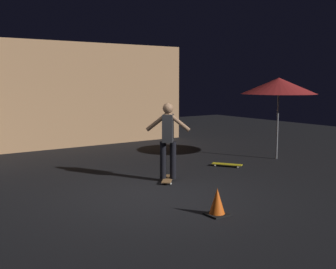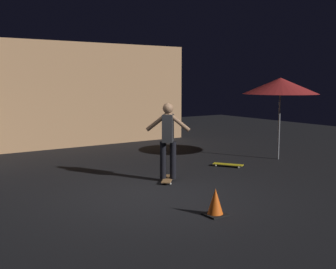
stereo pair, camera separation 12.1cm
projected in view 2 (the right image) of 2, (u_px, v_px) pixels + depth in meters
name	position (u px, v px, depth m)	size (l,w,h in m)	color
ground_plane	(151.00, 197.00, 8.09)	(28.00, 28.00, 0.00)	black
low_building	(25.00, 94.00, 14.51)	(11.03, 3.21, 3.49)	#AD7F56
patio_umbrella	(280.00, 86.00, 11.67)	(2.10, 2.10, 2.30)	slate
skateboard_ridden	(168.00, 179.00, 9.30)	(0.66, 0.72, 0.07)	olive
skateboard_spare	(228.00, 165.00, 10.87)	(0.60, 0.76, 0.07)	gold
skater	(168.00, 135.00, 9.17)	(0.80, 0.71, 1.67)	black
traffic_cone	(215.00, 203.00, 6.93)	(0.34, 0.34, 0.46)	black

